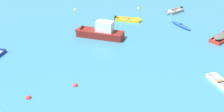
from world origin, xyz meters
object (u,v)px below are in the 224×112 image
(kayak_blue_far_back, at_px, (181,25))
(mooring_buoy_far_field, at_px, (75,86))
(mooring_buoy_trailing, at_px, (29,98))
(rowboat_yellow_far_right, at_px, (134,20))
(mooring_buoy_near_foreground, at_px, (75,10))
(rowboat_grey_distant_center, at_px, (172,12))
(motor_launch_maroon_foreground_center, at_px, (97,32))
(rowboat_red_outer_right, at_px, (224,36))
(mooring_buoy_outer_edge, at_px, (139,8))

(kayak_blue_far_back, bearing_deg, mooring_buoy_far_field, -132.50)
(mooring_buoy_far_field, xyz_separation_m, mooring_buoy_trailing, (-3.29, -1.55, 0.00))
(rowboat_yellow_far_right, distance_m, mooring_buoy_far_field, 15.66)
(mooring_buoy_near_foreground, bearing_deg, mooring_buoy_trailing, -94.05)
(kayak_blue_far_back, xyz_separation_m, rowboat_yellow_far_right, (-5.46, 1.89, 0.00))
(mooring_buoy_near_foreground, bearing_deg, rowboat_grey_distant_center, -7.62)
(mooring_buoy_far_field, bearing_deg, mooring_buoy_trailing, -154.84)
(motor_launch_maroon_foreground_center, bearing_deg, mooring_buoy_far_field, -98.98)
(rowboat_red_outer_right, bearing_deg, mooring_buoy_outer_edge, 126.63)
(rowboat_yellow_far_right, height_order, mooring_buoy_near_foreground, rowboat_yellow_far_right)
(mooring_buoy_far_field, bearing_deg, mooring_buoy_outer_edge, 70.02)
(kayak_blue_far_back, xyz_separation_m, rowboat_red_outer_right, (3.79, -3.63, 0.12))
(kayak_blue_far_back, relative_size, motor_launch_maroon_foreground_center, 0.57)
(kayak_blue_far_back, xyz_separation_m, mooring_buoy_outer_edge, (-4.31, 7.25, -0.16))
(motor_launch_maroon_foreground_center, height_order, mooring_buoy_far_field, motor_launch_maroon_foreground_center)
(rowboat_grey_distant_center, relative_size, mooring_buoy_far_field, 6.90)
(rowboat_grey_distant_center, distance_m, mooring_buoy_near_foreground, 13.42)
(kayak_blue_far_back, relative_size, rowboat_red_outer_right, 0.98)
(motor_launch_maroon_foreground_center, height_order, mooring_buoy_trailing, motor_launch_maroon_foreground_center)
(rowboat_red_outer_right, relative_size, mooring_buoy_outer_edge, 9.02)
(mooring_buoy_outer_edge, bearing_deg, mooring_buoy_trailing, -116.17)
(rowboat_yellow_far_right, distance_m, rowboat_grey_distant_center, 6.21)
(rowboat_grey_distant_center, xyz_separation_m, mooring_buoy_near_foreground, (-13.30, 1.78, -0.17))
(motor_launch_maroon_foreground_center, relative_size, mooring_buoy_near_foreground, 14.92)
(mooring_buoy_near_foreground, bearing_deg, mooring_buoy_far_field, -84.59)
(rowboat_yellow_far_right, bearing_deg, kayak_blue_far_back, -19.10)
(mooring_buoy_near_foreground, bearing_deg, rowboat_red_outer_right, -31.07)
(rowboat_red_outer_right, bearing_deg, motor_launch_maroon_foreground_center, 176.82)
(rowboat_grey_distant_center, distance_m, mooring_buoy_outer_edge, 4.89)
(rowboat_yellow_far_right, bearing_deg, mooring_buoy_far_field, -112.73)
(mooring_buoy_near_foreground, xyz_separation_m, mooring_buoy_outer_edge, (9.02, 0.57, 0.00))
(rowboat_yellow_far_right, xyz_separation_m, rowboat_red_outer_right, (9.24, -5.52, 0.12))
(motor_launch_maroon_foreground_center, xyz_separation_m, mooring_buoy_near_foreground, (-3.35, 9.55, -0.61))
(kayak_blue_far_back, xyz_separation_m, mooring_buoy_near_foreground, (-13.33, 6.68, -0.16))
(rowboat_grey_distant_center, bearing_deg, rowboat_yellow_far_right, -150.96)
(motor_launch_maroon_foreground_center, xyz_separation_m, rowboat_grey_distant_center, (9.95, 7.77, -0.44))
(motor_launch_maroon_foreground_center, bearing_deg, mooring_buoy_trailing, -113.24)
(kayak_blue_far_back, bearing_deg, rowboat_grey_distant_center, 90.30)
(rowboat_yellow_far_right, bearing_deg, mooring_buoy_trailing, -120.30)
(rowboat_yellow_far_right, bearing_deg, mooring_buoy_near_foreground, 148.66)
(mooring_buoy_outer_edge, bearing_deg, mooring_buoy_far_field, -109.98)
(kayak_blue_far_back, xyz_separation_m, mooring_buoy_trailing, (-14.80, -14.10, -0.16))
(rowboat_red_outer_right, distance_m, rowboat_grey_distant_center, 9.35)
(rowboat_yellow_far_right, xyz_separation_m, motor_launch_maroon_foreground_center, (-4.52, -4.75, 0.45))
(mooring_buoy_far_field, xyz_separation_m, mooring_buoy_outer_edge, (7.20, 19.81, 0.00))
(rowboat_yellow_far_right, relative_size, rowboat_red_outer_right, 1.07)
(rowboat_yellow_far_right, relative_size, mooring_buoy_near_foreground, 9.27)
(mooring_buoy_trailing, bearing_deg, mooring_buoy_near_foreground, 85.95)
(mooring_buoy_far_field, bearing_deg, kayak_blue_far_back, 47.50)
(rowboat_red_outer_right, height_order, mooring_buoy_outer_edge, rowboat_red_outer_right)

